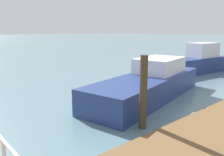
{
  "coord_description": "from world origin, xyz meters",
  "views": [
    {
      "loc": [
        -4.01,
        5.01,
        3.09
      ],
      "look_at": [
        1.18,
        10.98,
        1.43
      ],
      "focal_mm": 36.87,
      "sensor_mm": 36.0,
      "label": 1
    }
  ],
  "objects": [
    {
      "name": "ground_plane",
      "position": [
        0.0,
        20.0,
        0.0
      ],
      "size": [
        300.0,
        300.0,
        0.0
      ],
      "primitive_type": "plane",
      "color": "slate"
    },
    {
      "name": "dock_piling_1",
      "position": [
        1.26,
        9.59,
        1.18
      ],
      "size": [
        0.24,
        0.24,
        2.35
      ],
      "primitive_type": "cylinder",
      "color": "#473826",
      "rests_on": "ground_plane"
    },
    {
      "name": "dock_piling_3",
      "position": [
        5.68,
        12.67,
        0.8
      ],
      "size": [
        0.35,
        0.35,
        1.6
      ],
      "primitive_type": "cylinder",
      "color": "brown",
      "rests_on": "ground_plane"
    },
    {
      "name": "moored_boat_0",
      "position": [
        11.59,
        13.68,
        0.77
      ],
      "size": [
        6.57,
        2.51,
        2.15
      ],
      "color": "navy",
      "rests_on": "ground_plane"
    },
    {
      "name": "moored_boat_3",
      "position": [
        4.12,
        11.71,
        0.65
      ],
      "size": [
        7.71,
        3.78,
        1.75
      ],
      "color": "navy",
      "rests_on": "ground_plane"
    }
  ]
}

